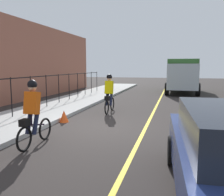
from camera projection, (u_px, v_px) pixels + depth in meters
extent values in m
plane|color=#2F2A28|center=(99.00, 128.00, 8.46)|extent=(80.00, 80.00, 0.00)
cube|color=yellow|center=(144.00, 131.00, 8.05)|extent=(36.00, 0.12, 0.01)
cube|color=#ABABA8|center=(16.00, 121.00, 9.32)|extent=(40.00, 3.20, 0.15)
cylinder|color=black|center=(11.00, 97.00, 9.62)|extent=(0.04, 0.04, 1.60)
cylinder|color=black|center=(31.00, 94.00, 10.91)|extent=(0.04, 0.04, 1.60)
cylinder|color=black|center=(46.00, 91.00, 12.20)|extent=(0.04, 0.04, 1.60)
cylinder|color=black|center=(59.00, 88.00, 13.50)|extent=(0.04, 0.04, 1.60)
cylinder|color=black|center=(69.00, 86.00, 14.79)|extent=(0.04, 0.04, 1.60)
cylinder|color=black|center=(78.00, 85.00, 16.09)|extent=(0.04, 0.04, 1.60)
cylinder|color=black|center=(85.00, 84.00, 17.38)|extent=(0.04, 0.04, 1.60)
cylinder|color=black|center=(91.00, 82.00, 18.68)|extent=(0.04, 0.04, 1.60)
cylinder|color=black|center=(97.00, 81.00, 19.97)|extent=(0.04, 0.04, 1.60)
cube|color=black|center=(21.00, 78.00, 10.17)|extent=(20.27, 0.04, 0.04)
torus|color=black|center=(112.00, 104.00, 11.88)|extent=(0.66, 0.07, 0.66)
torus|color=black|center=(107.00, 107.00, 10.87)|extent=(0.66, 0.07, 0.66)
cube|color=black|center=(110.00, 100.00, 11.34)|extent=(0.93, 0.06, 0.24)
cylinder|color=black|center=(109.00, 98.00, 11.18)|extent=(0.03, 0.03, 0.35)
cube|color=yellow|center=(109.00, 87.00, 11.16)|extent=(0.35, 0.37, 0.63)
sphere|color=tan|center=(109.00, 78.00, 11.16)|extent=(0.22, 0.22, 0.22)
sphere|color=black|center=(109.00, 77.00, 11.15)|extent=(0.26, 0.26, 0.26)
cylinder|color=#191E38|center=(107.00, 99.00, 11.24)|extent=(0.34, 0.13, 0.65)
cylinder|color=#191E38|center=(111.00, 99.00, 11.19)|extent=(0.34, 0.13, 0.65)
cube|color=black|center=(107.00, 98.00, 10.86)|extent=(0.24, 0.20, 0.18)
torus|color=black|center=(45.00, 129.00, 7.11)|extent=(0.66, 0.07, 0.66)
torus|color=black|center=(24.00, 139.00, 6.10)|extent=(0.66, 0.07, 0.66)
cube|color=black|center=(35.00, 125.00, 6.58)|extent=(0.93, 0.06, 0.24)
cylinder|color=black|center=(32.00, 121.00, 6.41)|extent=(0.03, 0.03, 0.35)
cube|color=#E4550D|center=(32.00, 103.00, 6.40)|extent=(0.35, 0.37, 0.63)
sphere|color=tan|center=(32.00, 87.00, 6.39)|extent=(0.22, 0.22, 0.22)
sphere|color=black|center=(32.00, 85.00, 6.38)|extent=(0.26, 0.26, 0.26)
cylinder|color=#191E38|center=(29.00, 122.00, 6.47)|extent=(0.34, 0.13, 0.65)
cylinder|color=#191E38|center=(36.00, 122.00, 6.42)|extent=(0.34, 0.13, 0.65)
cube|color=black|center=(25.00, 123.00, 6.10)|extent=(0.24, 0.20, 0.18)
cylinder|color=black|center=(173.00, 150.00, 5.31)|extent=(0.65, 0.26, 0.64)
cube|color=#2F5E27|center=(183.00, 73.00, 20.92)|extent=(4.81, 2.51, 2.30)
cube|color=#B3C1C6|center=(183.00, 77.00, 17.69)|extent=(1.87, 2.25, 1.90)
cylinder|color=black|center=(198.00, 90.00, 17.64)|extent=(0.97, 0.32, 0.96)
cylinder|color=black|center=(167.00, 89.00, 18.26)|extent=(0.97, 0.32, 0.96)
cylinder|color=black|center=(195.00, 85.00, 21.77)|extent=(0.97, 0.32, 0.96)
cylinder|color=black|center=(170.00, 85.00, 22.39)|extent=(0.97, 0.32, 0.96)
cone|color=#EE4D16|center=(64.00, 116.00, 9.38)|extent=(0.36, 0.36, 0.47)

